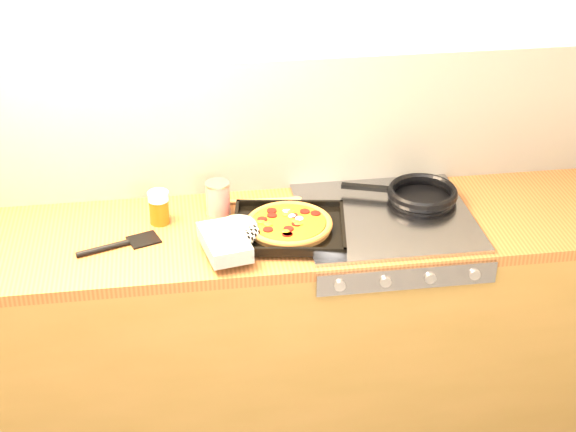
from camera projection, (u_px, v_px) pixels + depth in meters
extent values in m
plane|color=beige|center=(247.00, 101.00, 3.13)|extent=(3.20, 0.00, 3.20)
cube|color=silver|center=(248.00, 128.00, 3.17)|extent=(3.20, 0.02, 0.50)
cube|color=brown|center=(261.00, 337.00, 3.28)|extent=(3.20, 0.60, 0.86)
cube|color=brown|center=(259.00, 233.00, 3.06)|extent=(3.20, 0.60, 0.04)
cube|color=#97969B|center=(407.00, 277.00, 2.87)|extent=(0.60, 0.03, 0.08)
cylinder|color=#A5A5AA|center=(340.00, 285.00, 2.83)|extent=(0.04, 0.02, 0.04)
cylinder|color=#A5A5AA|center=(385.00, 281.00, 2.85)|extent=(0.04, 0.02, 0.04)
cylinder|color=#A5A5AA|center=(430.00, 278.00, 2.87)|extent=(0.04, 0.02, 0.04)
cylinder|color=#A5A5AA|center=(475.00, 274.00, 2.88)|extent=(0.04, 0.02, 0.04)
cube|color=#97969B|center=(386.00, 217.00, 3.10)|extent=(0.60, 0.56, 0.02)
cube|color=black|center=(289.00, 230.00, 2.99)|extent=(0.43, 0.39, 0.01)
cube|color=black|center=(290.00, 203.00, 3.12)|extent=(0.38, 0.07, 0.02)
cube|color=black|center=(288.00, 251.00, 2.85)|extent=(0.38, 0.07, 0.02)
cube|color=black|center=(343.00, 226.00, 2.98)|extent=(0.06, 0.33, 0.02)
cube|color=black|center=(235.00, 225.00, 2.99)|extent=(0.06, 0.33, 0.02)
cylinder|color=#AE7732|center=(289.00, 226.00, 2.99)|extent=(0.32, 0.32, 0.02)
torus|color=#AE7732|center=(289.00, 224.00, 2.98)|extent=(0.34, 0.34, 0.02)
cylinder|color=orange|center=(289.00, 223.00, 2.98)|extent=(0.29, 0.29, 0.01)
cylinder|color=maroon|center=(297.00, 224.00, 2.96)|extent=(0.04, 0.04, 0.00)
cylinder|color=maroon|center=(272.00, 211.00, 3.04)|extent=(0.04, 0.04, 0.00)
cylinder|color=maroon|center=(287.00, 234.00, 2.90)|extent=(0.04, 0.04, 0.00)
cylinder|color=maroon|center=(262.00, 219.00, 2.99)|extent=(0.04, 0.04, 0.00)
cylinder|color=maroon|center=(305.00, 211.00, 3.04)|extent=(0.04, 0.04, 0.00)
cylinder|color=maroon|center=(293.00, 215.00, 3.01)|extent=(0.04, 0.04, 0.00)
cylinder|color=maroon|center=(268.00, 229.00, 2.93)|extent=(0.04, 0.04, 0.00)
cylinder|color=maroon|center=(316.00, 213.00, 3.03)|extent=(0.04, 0.04, 0.00)
cylinder|color=maroon|center=(288.00, 234.00, 2.91)|extent=(0.04, 0.04, 0.00)
cylinder|color=maroon|center=(289.00, 229.00, 2.93)|extent=(0.04, 0.04, 0.00)
cylinder|color=maroon|center=(272.00, 215.00, 3.01)|extent=(0.04, 0.04, 0.00)
ellipsoid|color=yellow|center=(267.00, 223.00, 2.96)|extent=(0.03, 0.02, 0.01)
ellipsoid|color=yellow|center=(261.00, 222.00, 2.97)|extent=(0.03, 0.02, 0.01)
ellipsoid|color=yellow|center=(287.00, 214.00, 3.02)|extent=(0.03, 0.02, 0.01)
ellipsoid|color=yellow|center=(286.00, 209.00, 3.05)|extent=(0.03, 0.02, 0.01)
ellipsoid|color=yellow|center=(285.00, 231.00, 2.92)|extent=(0.03, 0.02, 0.01)
ellipsoid|color=yellow|center=(298.00, 224.00, 2.96)|extent=(0.03, 0.02, 0.01)
ellipsoid|color=yellow|center=(295.00, 221.00, 2.98)|extent=(0.03, 0.02, 0.01)
ellipsoid|color=yellow|center=(268.00, 225.00, 2.96)|extent=(0.03, 0.02, 0.01)
ellipsoid|color=yellow|center=(291.00, 211.00, 3.03)|extent=(0.03, 0.02, 0.01)
ellipsoid|color=silver|center=(287.00, 211.00, 3.04)|extent=(0.03, 0.03, 0.01)
ellipsoid|color=silver|center=(292.00, 216.00, 3.01)|extent=(0.03, 0.03, 0.01)
ellipsoid|color=silver|center=(299.00, 218.00, 3.00)|extent=(0.03, 0.03, 0.01)
cube|color=black|center=(225.00, 242.00, 2.86)|extent=(0.17, 0.25, 0.05)
ellipsoid|color=black|center=(238.00, 226.00, 2.95)|extent=(0.15, 0.15, 0.05)
cylinder|color=black|center=(247.00, 238.00, 2.88)|extent=(0.09, 0.11, 0.05)
cylinder|color=black|center=(422.00, 199.00, 3.19)|extent=(0.30, 0.30, 0.01)
torus|color=black|center=(422.00, 193.00, 3.17)|extent=(0.32, 0.32, 0.03)
cube|color=black|center=(366.00, 187.00, 3.20)|extent=(0.18, 0.08, 0.02)
cylinder|color=maroon|center=(218.00, 198.00, 3.10)|extent=(0.10, 0.10, 0.11)
cylinder|color=#B2B2B7|center=(217.00, 184.00, 3.08)|extent=(0.11, 0.11, 0.01)
cylinder|color=#B2B2B7|center=(219.00, 212.00, 3.13)|extent=(0.11, 0.11, 0.01)
cylinder|color=#ED480D|center=(159.00, 211.00, 3.05)|extent=(0.08, 0.08, 0.09)
cylinder|color=silver|center=(158.00, 196.00, 3.02)|extent=(0.08, 0.08, 0.03)
cylinder|color=#A77A47|center=(257.00, 201.00, 3.19)|extent=(0.26, 0.03, 0.02)
ellipsoid|color=#A77A47|center=(296.00, 199.00, 3.20)|extent=(0.06, 0.05, 0.02)
cube|color=black|center=(144.00, 240.00, 2.97)|extent=(0.12, 0.11, 0.01)
cylinder|color=black|center=(103.00, 248.00, 2.91)|extent=(0.18, 0.08, 0.02)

